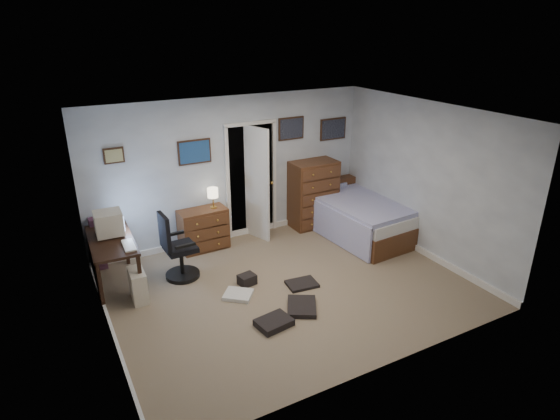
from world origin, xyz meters
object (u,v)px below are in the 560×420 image
object	(u,v)px
low_dresser	(204,229)
computer_desk	(106,251)
office_chair	(177,253)
bed	(355,215)
tall_dresser	(313,194)

from	to	relation	value
low_dresser	computer_desk	bearing A→B (deg)	-164.27
office_chair	bed	bearing A→B (deg)	-1.55
office_chair	tall_dresser	distance (m)	2.94
low_dresser	bed	size ratio (longest dim) A/B	0.35
low_dresser	tall_dresser	bearing A→B (deg)	-2.87
tall_dresser	computer_desk	bearing A→B (deg)	-172.92
tall_dresser	low_dresser	bearing A→B (deg)	178.84
computer_desk	tall_dresser	world-z (taller)	tall_dresser
computer_desk	low_dresser	distance (m)	1.73
bed	office_chair	bearing A→B (deg)	177.29
tall_dresser	bed	size ratio (longest dim) A/B	0.54
computer_desk	office_chair	bearing A→B (deg)	-11.29
office_chair	tall_dresser	size ratio (longest dim) A/B	0.85
office_chair	computer_desk	bearing A→B (deg)	163.81
computer_desk	low_dresser	size ratio (longest dim) A/B	1.64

